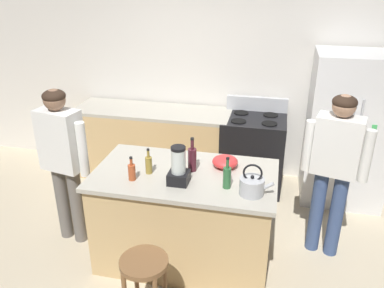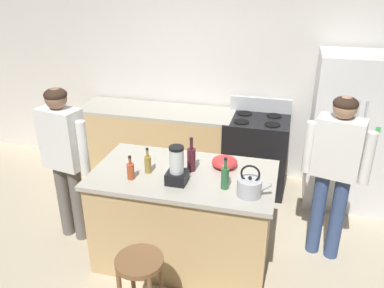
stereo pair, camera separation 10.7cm
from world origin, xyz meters
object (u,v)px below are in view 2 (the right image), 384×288
object	(u,v)px
person_by_sink_right	(336,164)
bottle_olive_oil	(225,177)
bar_stool	(140,275)
bottle_vinegar	(148,164)
person_by_island_left	(64,152)
bottle_wine	(191,159)
kitchen_island	(184,217)
mixing_bowl	(224,162)
refrigerator	(352,132)
tea_kettle	(250,186)
blender_appliance	(177,168)
stove_range	(255,153)
bottle_cooking_sauce	(131,171)

from	to	relation	value
person_by_sink_right	bottle_olive_oil	size ratio (longest dim) A/B	5.87
bar_stool	bottle_vinegar	xyz separation A→B (m)	(-0.21, 0.79, 0.51)
person_by_island_left	bottle_wine	bearing A→B (deg)	0.65
bottle_vinegar	kitchen_island	bearing A→B (deg)	12.28
person_by_island_left	bottle_wine	distance (m)	1.27
person_by_island_left	mixing_bowl	bearing A→B (deg)	5.35
kitchen_island	person_by_island_left	distance (m)	1.31
refrigerator	person_by_sink_right	distance (m)	1.14
bar_stool	tea_kettle	distance (m)	1.07
bar_stool	refrigerator	bearing A→B (deg)	54.73
refrigerator	blender_appliance	distance (m)	2.31
person_by_island_left	bar_stool	bearing A→B (deg)	-39.26
stove_range	person_by_island_left	world-z (taller)	person_by_island_left
blender_appliance	mixing_bowl	bearing A→B (deg)	47.69
mixing_bowl	person_by_island_left	bearing A→B (deg)	-174.65
stove_range	person_by_sink_right	size ratio (longest dim) A/B	0.69
bottle_wine	refrigerator	bearing A→B (deg)	43.46
blender_appliance	mixing_bowl	xyz separation A→B (m)	(0.34, 0.37, -0.09)
blender_appliance	stove_range	bearing A→B (deg)	73.30
person_by_island_left	bar_stool	distance (m)	1.51
kitchen_island	tea_kettle	size ratio (longest dim) A/B	5.89
stove_range	refrigerator	bearing A→B (deg)	-1.33
refrigerator	mixing_bowl	size ratio (longest dim) A/B	7.60
bottle_vinegar	bottle_olive_oil	world-z (taller)	bottle_olive_oil
refrigerator	stove_range	size ratio (longest dim) A/B	1.59
bar_stool	tea_kettle	bearing A→B (deg)	41.98
person_by_sink_right	person_by_island_left	bearing A→B (deg)	-172.09
refrigerator	bottle_cooking_sauce	world-z (taller)	refrigerator
bottle_vinegar	bottle_wine	world-z (taller)	bottle_wine
person_by_sink_right	tea_kettle	size ratio (longest dim) A/B	5.88
blender_appliance	bottle_vinegar	bearing A→B (deg)	159.69
bar_stool	tea_kettle	world-z (taller)	tea_kettle
person_by_island_left	bottle_cooking_sauce	size ratio (longest dim) A/B	7.44
blender_appliance	refrigerator	bearing A→B (deg)	46.78
bottle_cooking_sauce	bottle_olive_oil	bearing A→B (deg)	3.16
stove_range	bar_stool	distance (m)	2.46
bar_stool	bottle_wine	bearing A→B (deg)	80.54
kitchen_island	bottle_wine	size ratio (longest dim) A/B	5.13
tea_kettle	bottle_wine	bearing A→B (deg)	152.47
bottle_olive_oil	blender_appliance	bearing A→B (deg)	-178.54
blender_appliance	bottle_cooking_sauce	size ratio (longest dim) A/B	1.54
bottle_wine	mixing_bowl	xyz separation A→B (m)	(0.28, 0.13, -0.06)
person_by_sink_right	bottle_wine	xyz separation A→B (m)	(-1.25, -0.33, 0.06)
mixing_bowl	tea_kettle	bearing A→B (deg)	-56.57
refrigerator	blender_appliance	xyz separation A→B (m)	(-1.58, -1.68, 0.19)
bar_stool	bottle_vinegar	world-z (taller)	bottle_vinegar
kitchen_island	bar_stool	bearing A→B (deg)	-96.62
bar_stool	blender_appliance	bearing A→B (deg)	82.37
stove_range	person_by_island_left	bearing A→B (deg)	-139.32
bottle_wine	tea_kettle	distance (m)	0.62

